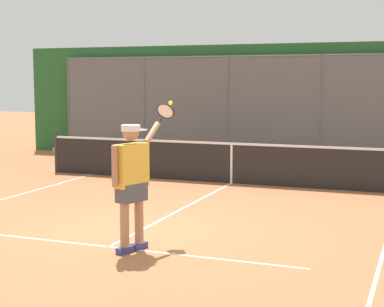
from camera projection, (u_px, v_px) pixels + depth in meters
ground_plane at (141, 230)px, 9.95m from camera, size 60.00×60.00×0.00m
court_line_markings at (103, 250)px, 8.80m from camera, size 7.56×10.85×0.01m
fence_backdrop at (278, 103)px, 18.60m from camera, size 16.93×1.37×3.48m
tennis_net at (232, 162)px, 14.41m from camera, size 9.72×0.09×1.07m
tennis_player at (132, 176)px, 8.64m from camera, size 0.46×1.46×2.10m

